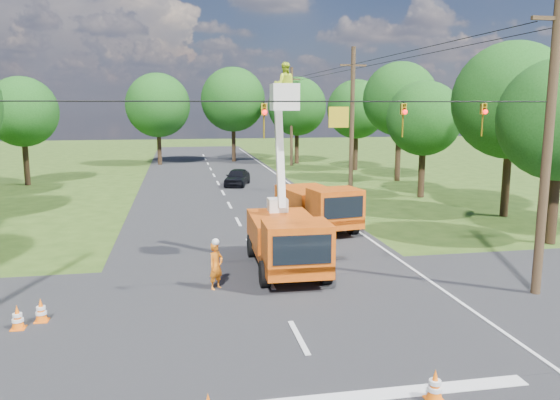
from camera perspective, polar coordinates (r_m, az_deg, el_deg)
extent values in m
plane|color=#2B4815|center=(34.18, -5.29, -0.61)|extent=(140.00, 140.00, 0.00)
cube|color=black|center=(34.18, -5.29, -0.61)|extent=(12.00, 100.00, 0.06)
cube|color=black|center=(16.94, 0.47, -11.57)|extent=(56.00, 10.00, 0.07)
cube|color=silver|center=(35.12, 3.84, -0.31)|extent=(0.12, 90.00, 0.02)
cube|color=#DB550F|center=(20.83, 0.60, -5.31)|extent=(2.37, 6.17, 0.46)
cube|color=#DB550F|center=(18.54, 1.78, -4.69)|extent=(2.28, 1.78, 1.53)
cube|color=black|center=(17.71, 2.33, -5.22)|extent=(1.94, 0.10, 0.97)
cube|color=#DB550F|center=(21.46, 0.22, -3.09)|extent=(2.47, 3.83, 1.02)
cylinder|color=black|center=(18.91, -1.60, -7.75)|extent=(0.35, 0.95, 0.94)
cylinder|color=black|center=(19.30, 4.77, -7.41)|extent=(0.35, 0.95, 0.94)
cylinder|color=black|center=(22.61, -2.95, -4.80)|extent=(0.35, 0.95, 0.94)
cylinder|color=black|center=(22.94, 2.40, -4.58)|extent=(0.35, 0.95, 0.94)
cube|color=silver|center=(22.39, -0.26, -0.54)|extent=(0.78, 0.78, 0.56)
cube|color=silver|center=(21.54, -0.02, 5.08)|extent=(0.31, 1.37, 4.43)
cube|color=silver|center=(20.41, 0.48, 10.70)|extent=(0.99, 0.99, 0.97)
imported|color=#C6E526|center=(20.42, 0.48, 11.95)|extent=(0.84, 0.69, 1.61)
cube|color=#DB550F|center=(27.89, 3.72, -1.41)|extent=(3.33, 6.52, 0.47)
cube|color=#DB550F|center=(25.76, 5.77, -0.55)|extent=(2.55, 2.13, 1.55)
cube|color=black|center=(24.98, 6.66, -0.78)|extent=(1.95, 0.40, 0.98)
cube|color=#DB550F|center=(28.51, 3.05, 0.18)|extent=(3.06, 4.20, 1.04)
cylinder|color=black|center=(25.75, 3.30, -2.97)|extent=(0.49, 1.00, 0.95)
cylinder|color=black|center=(26.69, 7.58, -2.59)|extent=(0.49, 1.00, 0.95)
cylinder|color=black|center=(29.31, 0.19, -1.37)|extent=(0.49, 1.00, 0.95)
cylinder|color=black|center=(30.14, 4.06, -1.09)|extent=(0.49, 1.00, 0.95)
imported|color=orange|center=(18.71, -6.70, -6.89)|extent=(0.70, 0.69, 1.64)
imported|color=black|center=(42.69, -4.48, 2.41)|extent=(2.67, 4.23, 1.34)
cone|color=#FF670D|center=(12.57, 15.88, -18.07)|extent=(0.36, 0.36, 0.70)
cube|color=#FF670D|center=(12.73, 15.80, -19.43)|extent=(0.38, 0.38, 0.04)
cylinder|color=white|center=(12.54, 15.89, -17.83)|extent=(0.26, 0.26, 0.09)
cylinder|color=white|center=(12.61, 15.86, -18.43)|extent=(0.31, 0.31, 0.09)
cone|color=#FF670D|center=(23.25, 2.46, -4.62)|extent=(0.36, 0.36, 0.70)
cube|color=#FF670D|center=(23.33, 2.46, -5.43)|extent=(0.38, 0.38, 0.04)
cylinder|color=white|center=(23.23, 2.46, -4.48)|extent=(0.26, 0.26, 0.09)
cylinder|color=white|center=(23.27, 2.46, -4.83)|extent=(0.31, 0.31, 0.09)
cone|color=#FF670D|center=(25.40, 2.52, -3.37)|extent=(0.36, 0.36, 0.70)
cube|color=#FF670D|center=(25.48, 2.51, -4.11)|extent=(0.38, 0.38, 0.04)
cylinder|color=white|center=(25.39, 2.52, -3.24)|extent=(0.26, 0.26, 0.09)
cylinder|color=white|center=(25.42, 2.52, -3.57)|extent=(0.31, 0.31, 0.09)
cone|color=#FF670D|center=(17.43, -23.70, -10.47)|extent=(0.36, 0.36, 0.70)
cube|color=#FF670D|center=(17.55, -23.62, -11.51)|extent=(0.38, 0.38, 0.04)
cylinder|color=white|center=(17.41, -23.71, -10.28)|extent=(0.26, 0.26, 0.09)
cylinder|color=white|center=(17.46, -23.68, -10.74)|extent=(0.31, 0.31, 0.09)
cone|color=#FF670D|center=(17.15, -25.74, -10.96)|extent=(0.36, 0.36, 0.70)
cube|color=#FF670D|center=(17.27, -25.66, -12.01)|extent=(0.38, 0.38, 0.04)
cylinder|color=white|center=(17.13, -25.76, -10.77)|extent=(0.26, 0.26, 0.09)
cylinder|color=white|center=(17.18, -25.72, -11.24)|extent=(0.31, 0.31, 0.09)
cone|color=#FF670D|center=(30.72, 1.54, -1.04)|extent=(0.36, 0.36, 0.70)
cube|color=#FF670D|center=(30.79, 1.54, -1.66)|extent=(0.38, 0.38, 0.04)
cylinder|color=white|center=(30.71, 1.54, -0.93)|extent=(0.26, 0.26, 0.09)
cylinder|color=white|center=(30.74, 1.54, -1.21)|extent=(0.31, 0.31, 0.09)
cylinder|color=#4C3823|center=(19.33, 26.19, 5.33)|extent=(0.30, 0.30, 10.00)
cube|color=#4C3823|center=(19.47, 27.07, 16.53)|extent=(1.80, 0.12, 0.12)
cylinder|color=#4C3823|center=(37.32, 7.52, 7.95)|extent=(0.30, 0.30, 10.00)
cube|color=#4C3823|center=(37.39, 7.66, 13.78)|extent=(1.80, 0.12, 0.12)
cylinder|color=#4C3823|center=(56.67, 1.21, 8.66)|extent=(0.30, 0.30, 10.00)
cube|color=#4C3823|center=(56.72, 1.23, 12.50)|extent=(1.80, 0.12, 0.12)
cylinder|color=black|center=(15.68, -1.32, 10.26)|extent=(18.00, 0.04, 0.04)
cube|color=#B59915|center=(16.15, 6.14, 8.60)|extent=(0.60, 0.05, 0.60)
imported|color=#B59915|center=(15.67, -1.68, 8.25)|extent=(0.16, 0.20, 1.00)
sphere|color=#FF0C0C|center=(15.55, -1.61, 9.16)|extent=(0.14, 0.14, 0.14)
imported|color=#B59915|center=(16.84, 12.74, 8.13)|extent=(0.16, 0.20, 1.00)
sphere|color=#FF0C0C|center=(16.72, 12.94, 8.97)|extent=(0.14, 0.14, 0.14)
imported|color=#B59915|center=(18.02, 20.44, 7.85)|extent=(0.16, 0.20, 1.00)
sphere|color=#FF0C0C|center=(17.91, 20.68, 8.63)|extent=(0.14, 0.14, 0.14)
cylinder|color=#382616|center=(47.16, -25.01, 3.87)|extent=(0.44, 0.44, 4.05)
sphere|color=#164613|center=(46.98, -25.34, 8.34)|extent=(5.40, 5.40, 5.40)
cylinder|color=#382616|center=(27.42, 26.69, -0.03)|extent=(0.44, 0.44, 3.96)
cylinder|color=#382616|center=(33.09, 22.58, 2.33)|extent=(0.44, 0.44, 4.58)
sphere|color=#164613|center=(32.86, 23.06, 9.54)|extent=(6.40, 6.40, 6.40)
cylinder|color=#382616|center=(38.34, 14.59, 3.11)|extent=(0.44, 0.44, 3.78)
sphere|color=#164613|center=(38.11, 14.81, 8.25)|extent=(5.00, 5.00, 5.00)
cylinder|color=#382616|center=(46.22, 12.23, 4.91)|extent=(0.44, 0.44, 4.75)
sphere|color=#164613|center=(46.06, 12.43, 10.27)|extent=(6.00, 6.00, 6.00)
cylinder|color=#382616|center=(53.36, 7.91, 5.34)|extent=(0.44, 0.44, 4.14)
sphere|color=#164613|center=(53.20, 8.00, 9.38)|extent=(5.60, 5.60, 5.60)
cylinder|color=#382616|center=(58.65, -12.51, 5.73)|extent=(0.44, 0.44, 4.40)
sphere|color=#164613|center=(58.51, -12.65, 9.64)|extent=(6.60, 6.60, 6.60)
cylinder|color=#382616|center=(60.89, -4.87, 6.28)|extent=(0.44, 0.44, 4.84)
sphere|color=#164613|center=(60.78, -4.93, 10.42)|extent=(7.00, 7.00, 7.00)
cylinder|color=#382616|center=(58.96, 1.76, 5.94)|extent=(0.44, 0.44, 4.31)
sphere|color=#164613|center=(58.82, 1.78, 9.75)|extent=(6.20, 6.20, 6.20)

